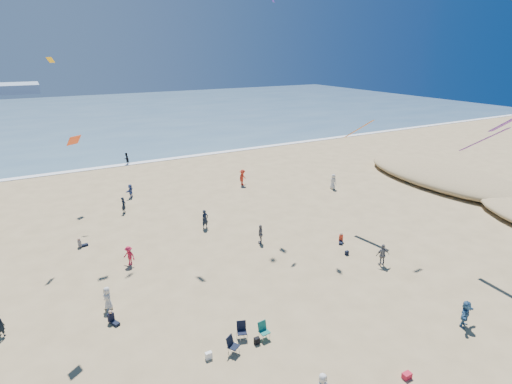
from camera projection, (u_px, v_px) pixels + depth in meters
ocean at (75, 117)px, 96.60m from camera, size 220.00×100.00×0.06m
surf_line at (114, 166)px, 55.42m from camera, size 220.00×1.20×0.08m
standing_flyers at (240, 231)px, 33.67m from camera, size 33.29×51.39×1.92m
seated_group at (263, 306)px, 24.45m from camera, size 20.25×28.27×0.84m
chair_cluster at (247, 336)px, 21.78m from camera, size 2.73×1.60×1.00m
white_tote at (209, 356)px, 20.79m from camera, size 0.35×0.20×0.40m
black_backpack at (257, 341)px, 21.87m from camera, size 0.30×0.22×0.38m
cooler at (407, 376)px, 19.58m from camera, size 0.45×0.30×0.30m
navy_bag at (347, 253)px, 31.40m from camera, size 0.28×0.18×0.34m
kites_aloft at (320, 49)px, 29.07m from camera, size 39.70×38.93×27.52m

